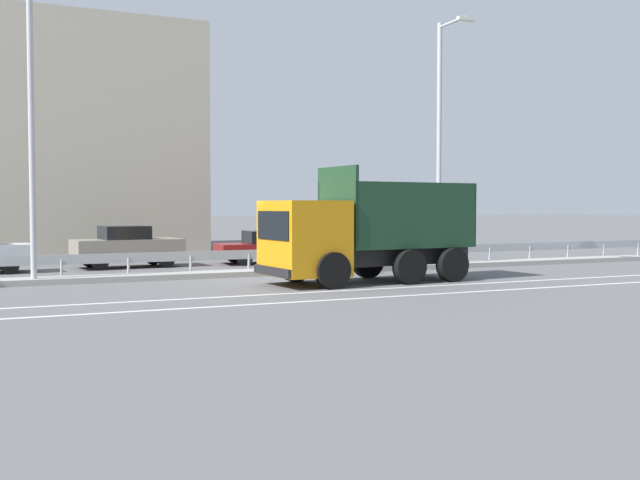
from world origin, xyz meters
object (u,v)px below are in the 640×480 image
median_road_sign (379,234)px  parked_car_4 (127,247)px  parked_car_5 (272,247)px  parked_car_6 (389,242)px  dump_truck (347,241)px  street_lamp_2 (441,134)px  street_lamp_1 (32,89)px

median_road_sign → parked_car_4: median_road_sign is taller
parked_car_5 → parked_car_6: size_ratio=1.03×
dump_truck → parked_car_6: size_ratio=1.50×
median_road_sign → parked_car_5: 5.36m
dump_truck → parked_car_6: bearing=-40.5°
parked_car_6 → street_lamp_2: bearing=-4.7°
dump_truck → median_road_sign: bearing=-44.6°
street_lamp_1 → parked_car_5: 11.84m
street_lamp_2 → parked_car_4: street_lamp_2 is taller
median_road_sign → parked_car_6: bearing=56.6°
parked_car_6 → median_road_sign: bearing=-29.6°
street_lamp_1 → parked_car_4: size_ratio=2.51×
dump_truck → parked_car_4: size_ratio=1.63×
dump_truck → street_lamp_2: (5.72, 3.53, 3.73)m
street_lamp_2 → parked_car_4: (-10.63, 5.23, -4.22)m
street_lamp_2 → parked_car_6: bearing=81.5°
parked_car_4 → dump_truck: bearing=24.6°
dump_truck → median_road_sign: dump_truck is taller
street_lamp_2 → parked_car_5: bearing=134.8°
median_road_sign → street_lamp_2: 4.49m
street_lamp_1 → parked_car_4: (3.66, 5.45, -4.93)m
parked_car_6 → dump_truck: bearing=-32.9°
median_road_sign → street_lamp_1: (-11.73, -0.34, 4.40)m
parked_car_4 → parked_car_5: parked_car_4 is taller
parked_car_5 → parked_car_6: bearing=96.8°
street_lamp_1 → street_lamp_2: 14.31m
parked_car_5 → median_road_sign: bearing=30.2°
street_lamp_2 → parked_car_6: size_ratio=2.03×
street_lamp_1 → street_lamp_2: bearing=0.9°
parked_car_4 → parked_car_5: bearing=82.2°
street_lamp_1 → parked_car_6: bearing=19.7°
parked_car_4 → parked_car_6: bearing=85.1°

